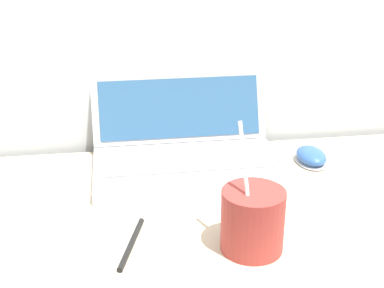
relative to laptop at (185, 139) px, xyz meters
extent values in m
cube|color=silver|center=(0.00, -0.05, -0.04)|extent=(0.37, 0.22, 0.02)
cube|color=gray|center=(0.00, -0.04, -0.03)|extent=(0.33, 0.12, 0.00)
cube|color=silver|center=(0.00, 0.09, 0.07)|extent=(0.37, 0.09, 0.20)
cube|color=#2D567F|center=(0.00, 0.09, 0.07)|extent=(0.34, 0.07, 0.18)
cylinder|color=#9E332D|center=(0.06, -0.33, 0.00)|extent=(0.10, 0.10, 0.10)
cylinder|color=black|center=(0.06, -0.33, 0.04)|extent=(0.08, 0.08, 0.01)
cylinder|color=white|center=(0.04, -0.33, 0.07)|extent=(0.02, 0.07, 0.17)
ellipsoid|color=#B2B2B7|center=(0.26, -0.05, -0.05)|extent=(0.06, 0.09, 0.01)
ellipsoid|color=#2D569E|center=(0.26, -0.05, -0.03)|extent=(0.06, 0.09, 0.03)
cylinder|color=black|center=(-0.12, -0.30, -0.05)|extent=(0.05, 0.13, 0.01)
camera|label=1|loc=(-0.14, -1.00, 0.42)|focal=50.00mm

